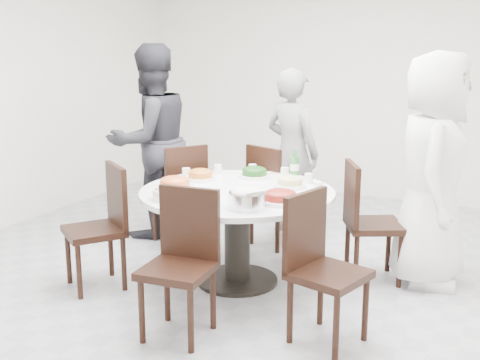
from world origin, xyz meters
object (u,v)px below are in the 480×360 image
at_px(beverage_bottle, 295,165).
at_px(chair_s, 177,266).
at_px(chair_sw, 94,228).
at_px(chair_ne, 374,222).
at_px(diner_middle, 292,153).
at_px(diner_right, 433,170).
at_px(dining_table, 237,237).
at_px(chair_n, 278,195).
at_px(diner_left, 151,141).
at_px(soup_bowl, 170,194).
at_px(chair_se, 329,271).
at_px(chair_nw, 178,194).
at_px(rice_bowl, 247,200).

bearing_deg(beverage_bottle, chair_s, -97.87).
bearing_deg(chair_sw, chair_ne, 65.60).
height_order(chair_s, diner_middle, diner_middle).
height_order(diner_right, beverage_bottle, diner_right).
relative_size(dining_table, chair_s, 1.58).
xyz_separation_m(chair_n, diner_middle, (-0.02, 0.39, 0.34)).
relative_size(diner_right, diner_middle, 1.11).
xyz_separation_m(diner_left, soup_bowl, (0.98, -1.20, -0.14)).
distance_m(dining_table, soup_bowl, 0.69).
height_order(dining_table, chair_se, chair_se).
distance_m(diner_right, soup_bowl, 2.01).
distance_m(chair_sw, soup_bowl, 0.71).
height_order(chair_ne, chair_se, same).
bearing_deg(chair_se, diner_right, -1.46).
bearing_deg(soup_bowl, chair_s, -53.72).
distance_m(chair_nw, rice_bowl, 1.64).
bearing_deg(chair_sw, diner_left, 140.70).
xyz_separation_m(chair_s, chair_se, (0.89, 0.35, 0.00)).
relative_size(chair_nw, diner_right, 0.53).
height_order(chair_s, soup_bowl, chair_s).
distance_m(chair_sw, beverage_bottle, 1.68).
height_order(chair_sw, soup_bowl, chair_sw).
height_order(chair_ne, chair_n, same).
xyz_separation_m(chair_sw, soup_bowl, (0.62, 0.11, 0.31)).
bearing_deg(beverage_bottle, chair_n, 126.20).
xyz_separation_m(diner_middle, rice_bowl, (0.37, -1.80, -0.01)).
distance_m(chair_ne, chair_s, 1.74).
relative_size(dining_table, rice_bowl, 5.78).
height_order(chair_s, rice_bowl, chair_s).
bearing_deg(diner_left, rice_bowl, 76.51).
height_order(diner_middle, beverage_bottle, diner_middle).
bearing_deg(dining_table, diner_middle, 93.58).
xyz_separation_m(dining_table, soup_bowl, (-0.32, -0.46, 0.41)).
bearing_deg(rice_bowl, chair_n, 104.22).
relative_size(chair_sw, diner_middle, 0.58).
xyz_separation_m(dining_table, diner_left, (-1.30, 0.74, 0.55)).
distance_m(chair_ne, soup_bowl, 1.63).
distance_m(dining_table, chair_se, 1.14).
relative_size(diner_left, beverage_bottle, 7.36).
distance_m(chair_n, diner_left, 1.33).
relative_size(diner_right, beverage_bottle, 7.17).
height_order(chair_ne, chair_nw, same).
bearing_deg(rice_bowl, chair_nw, 139.23).
xyz_separation_m(chair_s, rice_bowl, (0.23, 0.54, 0.33)).
height_order(chair_n, rice_bowl, chair_n).
distance_m(chair_se, diner_right, 1.42).
height_order(chair_se, diner_middle, diner_middle).
bearing_deg(diner_right, chair_se, 155.41).
distance_m(dining_table, diner_middle, 1.44).
height_order(chair_nw, beverage_bottle, beverage_bottle).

